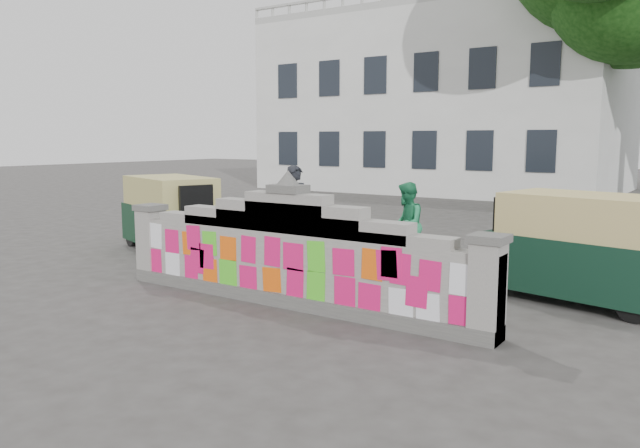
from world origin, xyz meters
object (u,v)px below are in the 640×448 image
object	(u,v)px
cyclist_bike	(296,240)
rickshaw_right	(581,246)
cyclist_rider	(296,222)
pedestrian	(406,225)
rickshaw_left	(172,212)

from	to	relation	value
cyclist_bike	rickshaw_right	world-z (taller)	rickshaw_right
rickshaw_right	cyclist_rider	bearing A→B (deg)	14.14
cyclist_rider	rickshaw_right	world-z (taller)	cyclist_rider
pedestrian	rickshaw_right	bearing A→B (deg)	54.35
cyclist_rider	rickshaw_left	world-z (taller)	cyclist_rider
cyclist_rider	rickshaw_left	distance (m)	3.28
cyclist_rider	rickshaw_left	xyz separation A→B (m)	(-3.27, -0.21, -0.01)
cyclist_bike	rickshaw_left	bearing A→B (deg)	116.38
cyclist_bike	cyclist_rider	distance (m)	0.35
cyclist_bike	pedestrian	world-z (taller)	pedestrian
rickshaw_left	rickshaw_right	world-z (taller)	rickshaw_right
cyclist_rider	rickshaw_right	bearing A→B (deg)	-64.77
cyclist_rider	pedestrian	xyz separation A→B (m)	(1.84, 1.08, -0.03)
cyclist_rider	pedestrian	distance (m)	2.13
rickshaw_left	cyclist_rider	bearing A→B (deg)	22.59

